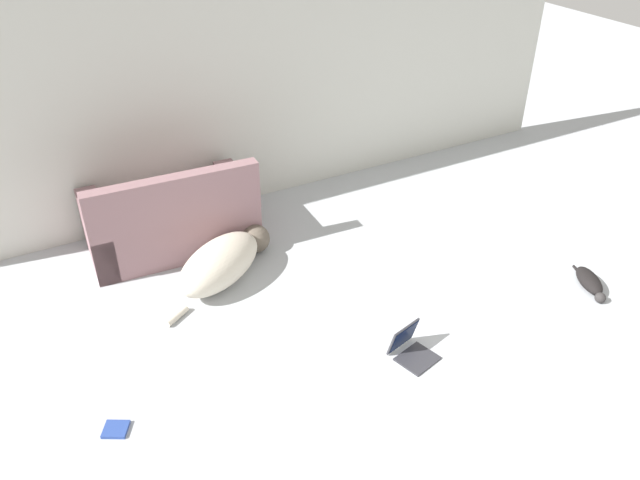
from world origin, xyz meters
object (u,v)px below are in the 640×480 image
(book_blue, at_px, (116,429))
(dog, at_px, (223,261))
(couch, at_px, (171,220))
(laptop_open, at_px, (409,346))
(cat, at_px, (590,282))

(book_blue, bearing_deg, dog, 45.03)
(couch, distance_m, laptop_open, 2.69)
(dog, height_order, cat, dog)
(couch, bearing_deg, book_blue, 65.58)
(dog, xyz_separation_m, book_blue, (-1.32, -1.32, -0.18))
(couch, height_order, cat, couch)
(laptop_open, distance_m, book_blue, 2.26)
(dog, relative_size, cat, 2.37)
(dog, height_order, laptop_open, dog)
(dog, height_order, book_blue, dog)
(couch, relative_size, cat, 2.94)
(couch, relative_size, dog, 1.24)
(cat, relative_size, book_blue, 2.56)
(laptop_open, bearing_deg, couch, 100.97)
(dog, bearing_deg, laptop_open, -93.17)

